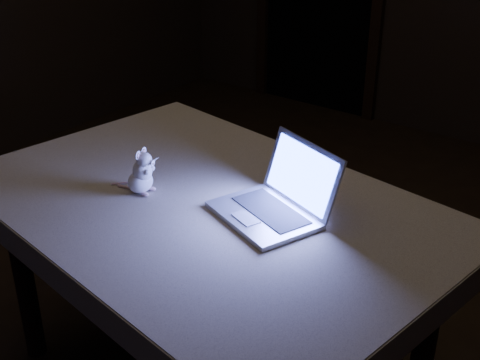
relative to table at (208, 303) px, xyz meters
The scene contains 5 objects.
floor 0.57m from the table, 116.59° to the left, with size 5.00×5.00×0.00m, color black.
table is the anchor object (origin of this frame).
tablecloth 0.36m from the table, 160.58° to the left, with size 1.56×1.04×0.09m, color beige, non-canonical shape.
laptop 0.55m from the table, ahead, with size 0.32×0.28×0.21m, color #BAB9BF, non-canonical shape.
plush_mouse 0.52m from the table, 159.58° to the right, with size 0.11×0.11×0.15m, color white, non-canonical shape.
Camera 1 is at (1.34, -1.72, 1.76)m, focal length 48.00 mm.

